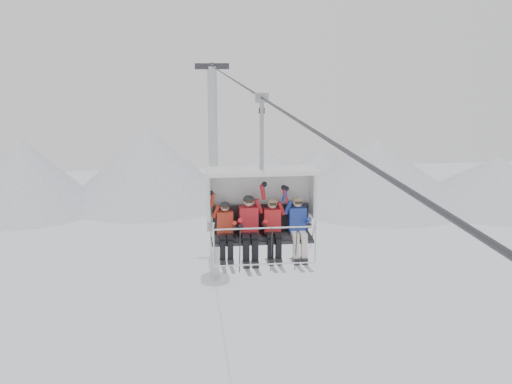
{
  "coord_description": "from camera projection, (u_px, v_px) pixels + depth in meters",
  "views": [
    {
      "loc": [
        -1.9,
        -16.12,
        14.5
      ],
      "look_at": [
        0.0,
        0.0,
        10.78
      ],
      "focal_mm": 45.0,
      "sensor_mm": 36.0,
      "label": 1
    }
  ],
  "objects": [
    {
      "name": "skier_center_right",
      "position": [
        273.0,
        227.0,
        15.51
      ],
      "size": [
        0.41,
        1.69,
        1.62
      ],
      "color": "red",
      "rests_on": "chairlift_carrier"
    },
    {
      "name": "haul_cable",
      "position": [
        256.0,
        94.0,
        16.09
      ],
      "size": [
        0.06,
        50.0,
        0.06
      ],
      "primitive_type": "cylinder",
      "rotation": [
        1.57,
        0.0,
        0.0
      ],
      "color": "#303136",
      "rests_on": "lift_tower_left"
    },
    {
      "name": "ridgeline",
      "position": [
        185.0,
        175.0,
        58.95
      ],
      "size": [
        72.0,
        21.0,
        7.0
      ],
      "color": "silver",
      "rests_on": "ground"
    },
    {
      "name": "skier_center_left",
      "position": [
        249.0,
        226.0,
        15.45
      ],
      "size": [
        0.45,
        1.69,
        1.77
      ],
      "color": "red",
      "rests_on": "chairlift_carrier"
    },
    {
      "name": "skier_far_left",
      "position": [
        225.0,
        229.0,
        15.38
      ],
      "size": [
        0.39,
        1.69,
        1.56
      ],
      "color": "#B1301E",
      "rests_on": "chairlift_carrier"
    },
    {
      "name": "skier_far_right",
      "position": [
        298.0,
        225.0,
        15.58
      ],
      "size": [
        0.42,
        1.69,
        1.66
      ],
      "color": "#223A97",
      "rests_on": "chairlift_carrier"
    },
    {
      "name": "chairlift_carrier",
      "position": [
        261.0,
        203.0,
        15.67
      ],
      "size": [
        2.64,
        1.17,
        3.98
      ],
      "color": "black",
      "rests_on": "haul_cable"
    },
    {
      "name": "lift_tower_right",
      "position": [
        214.0,
        192.0,
        39.06
      ],
      "size": [
        2.0,
        1.8,
        13.48
      ],
      "color": "#ACAEB3",
      "rests_on": "ground"
    }
  ]
}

